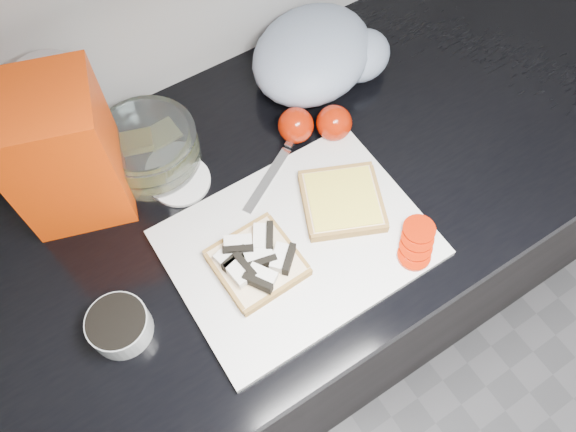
% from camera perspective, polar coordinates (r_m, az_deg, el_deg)
% --- Properties ---
extents(base_cabinet, '(3.50, 0.60, 0.86)m').
position_cam_1_polar(base_cabinet, '(1.37, -2.50, -8.32)').
color(base_cabinet, black).
rests_on(base_cabinet, ground).
extents(countertop, '(3.50, 0.64, 0.04)m').
position_cam_1_polar(countertop, '(0.97, -3.51, 1.21)').
color(countertop, black).
rests_on(countertop, base_cabinet).
extents(cutting_board, '(0.40, 0.30, 0.01)m').
position_cam_1_polar(cutting_board, '(0.90, 1.03, -2.77)').
color(cutting_board, silver).
rests_on(cutting_board, countertop).
extents(bread_left, '(0.13, 0.13, 0.04)m').
position_cam_1_polar(bread_left, '(0.87, -3.28, -4.62)').
color(bread_left, '#FBE2B0').
rests_on(bread_left, cutting_board).
extents(bread_right, '(0.17, 0.17, 0.02)m').
position_cam_1_polar(bread_right, '(0.93, 5.52, 1.53)').
color(bread_right, '#FBE2B0').
rests_on(bread_right, cutting_board).
extents(tomato_slices, '(0.10, 0.09, 0.02)m').
position_cam_1_polar(tomato_slices, '(0.91, 12.92, -2.63)').
color(tomato_slices, '#A01903').
rests_on(tomato_slices, cutting_board).
extents(knife, '(0.19, 0.12, 0.01)m').
position_cam_1_polar(knife, '(0.98, -0.37, 6.46)').
color(knife, silver).
rests_on(knife, cutting_board).
extents(seed_tub, '(0.09, 0.09, 0.05)m').
position_cam_1_polar(seed_tub, '(0.86, -16.79, -10.57)').
color(seed_tub, '#A6ABAA').
rests_on(seed_tub, countertop).
extents(tub_lid, '(0.12, 0.12, 0.01)m').
position_cam_1_polar(tub_lid, '(0.98, -10.84, 3.52)').
color(tub_lid, white).
rests_on(tub_lid, countertop).
extents(glass_bowl, '(0.17, 0.17, 0.07)m').
position_cam_1_polar(glass_bowl, '(0.99, -13.98, 6.74)').
color(glass_bowl, silver).
rests_on(glass_bowl, countertop).
extents(bread_bag, '(0.19, 0.18, 0.24)m').
position_cam_1_polar(bread_bag, '(0.92, -21.97, 5.94)').
color(bread_bag, '#EF4103').
rests_on(bread_bag, countertop).
extents(steel_canister, '(0.10, 0.10, 0.23)m').
position_cam_1_polar(steel_canister, '(0.95, -21.24, 8.50)').
color(steel_canister, silver).
rests_on(steel_canister, countertop).
extents(grocery_bag, '(0.32, 0.29, 0.11)m').
position_cam_1_polar(grocery_bag, '(1.08, 3.22, 16.10)').
color(grocery_bag, '#94A2B7').
rests_on(grocery_bag, countertop).
extents(whole_tomatoes, '(0.12, 0.10, 0.06)m').
position_cam_1_polar(whole_tomatoes, '(1.00, 2.75, 9.30)').
color(whole_tomatoes, '#A01903').
rests_on(whole_tomatoes, countertop).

